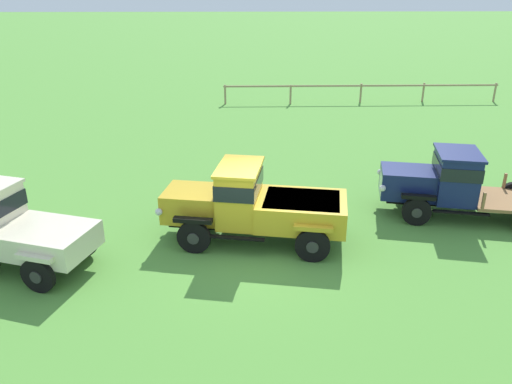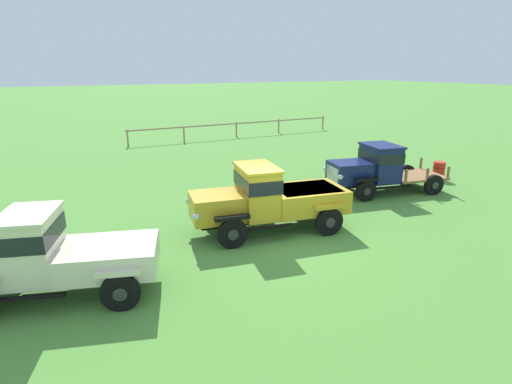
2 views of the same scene
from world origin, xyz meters
name	(u,v)px [view 1 (image 1 of 2)]	position (x,y,z in m)	size (l,w,h in m)	color
ground_plane	(253,252)	(0.00, 0.00, 0.00)	(240.00, 240.00, 0.00)	#518E38
paddock_fence	(361,89)	(6.87, 17.97, 0.85)	(16.54, 0.54, 1.14)	#997F60
vintage_truck_foreground_near	(2,226)	(-6.34, -0.38, 1.07)	(4.79, 3.02, 2.09)	black
vintage_truck_second_in_line	(254,203)	(0.02, 0.76, 1.11)	(5.31, 2.86, 2.19)	black
vintage_truck_midrow_center	(447,182)	(5.99, 2.25, 1.09)	(5.34, 2.84, 2.07)	black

